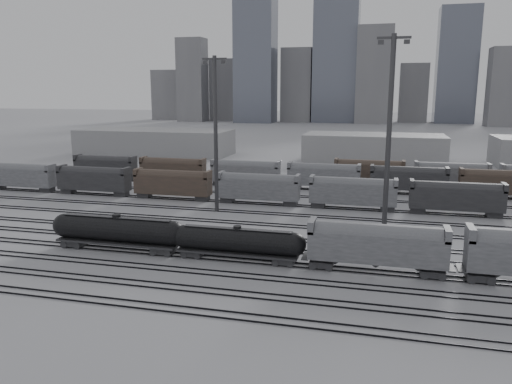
% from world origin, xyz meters
% --- Properties ---
extents(ground, '(900.00, 900.00, 0.00)m').
position_xyz_m(ground, '(0.00, 0.00, 0.00)').
color(ground, silver).
rests_on(ground, ground).
extents(tracks, '(220.00, 71.50, 0.16)m').
position_xyz_m(tracks, '(0.00, 17.50, 0.08)').
color(tracks, black).
rests_on(tracks, ground).
extents(tank_car_a, '(18.63, 3.11, 4.60)m').
position_xyz_m(tank_car_a, '(-20.14, 1.00, 2.66)').
color(tank_car_a, '#27272A').
rests_on(tank_car_a, ground).
extents(tank_car_b, '(16.91, 2.82, 4.18)m').
position_xyz_m(tank_car_b, '(-3.88, 1.00, 2.42)').
color(tank_car_b, '#27272A').
rests_on(tank_car_b, ground).
extents(hopper_car_a, '(15.56, 3.09, 5.56)m').
position_xyz_m(hopper_car_a, '(12.63, 1.00, 3.44)').
color(hopper_car_a, '#27272A').
rests_on(hopper_car_a, ground).
extents(light_mast_b, '(4.17, 0.67, 26.08)m').
position_xyz_m(light_mast_b, '(-14.58, 24.55, 13.83)').
color(light_mast_b, '#3A3A3C').
rests_on(light_mast_b, ground).
extents(light_mast_c, '(4.47, 0.72, 27.96)m').
position_xyz_m(light_mast_c, '(13.47, 16.81, 14.83)').
color(light_mast_c, '#3A3A3C').
rests_on(light_mast_c, ground).
extents(bg_string_near, '(151.00, 3.00, 5.60)m').
position_xyz_m(bg_string_near, '(8.00, 32.00, 2.80)').
color(bg_string_near, gray).
rests_on(bg_string_near, ground).
extents(bg_string_mid, '(151.00, 3.00, 5.60)m').
position_xyz_m(bg_string_mid, '(18.00, 48.00, 2.80)').
color(bg_string_mid, '#27272A').
rests_on(bg_string_mid, ground).
extents(bg_string_far, '(66.00, 3.00, 5.60)m').
position_xyz_m(bg_string_far, '(35.50, 56.00, 2.80)').
color(bg_string_far, '#4F3D32').
rests_on(bg_string_far, ground).
extents(warehouse_left, '(50.00, 18.00, 8.00)m').
position_xyz_m(warehouse_left, '(-60.00, 95.00, 4.00)').
color(warehouse_left, gray).
rests_on(warehouse_left, ground).
extents(warehouse_mid, '(40.00, 18.00, 8.00)m').
position_xyz_m(warehouse_mid, '(10.00, 95.00, 4.00)').
color(warehouse_mid, gray).
rests_on(warehouse_mid, ground).
extents(skyline, '(316.00, 22.40, 95.00)m').
position_xyz_m(skyline, '(10.84, 280.00, 34.73)').
color(skyline, gray).
rests_on(skyline, ground).
extents(crane_left, '(42.00, 1.80, 100.00)m').
position_xyz_m(crane_left, '(-28.74, 305.00, 57.39)').
color(crane_left, '#3A3A3C').
rests_on(crane_left, ground).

